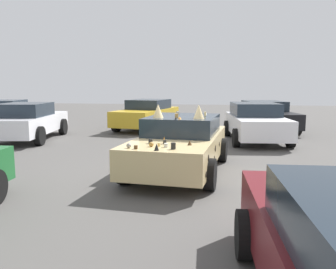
{
  "coord_description": "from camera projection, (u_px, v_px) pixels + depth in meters",
  "views": [
    {
      "loc": [
        -8.12,
        -1.11,
        2.07
      ],
      "look_at": [
        0.0,
        0.3,
        0.9
      ],
      "focal_mm": 36.79,
      "sensor_mm": 36.0,
      "label": 1
    }
  ],
  "objects": [
    {
      "name": "parked_sedan_row_back_far",
      "position": [
        265.0,
        116.0,
        15.97
      ],
      "size": [
        4.81,
        2.72,
        1.36
      ],
      "rotation": [
        0.0,
        0.0,
        3.34
      ],
      "color": "black",
      "rests_on": "ground"
    },
    {
      "name": "art_car_decorated",
      "position": [
        181.0,
        143.0,
        8.36
      ],
      "size": [
        4.5,
        2.27,
        1.64
      ],
      "rotation": [
        0.0,
        0.0,
        3.07
      ],
      "color": "#D8BC7F",
      "rests_on": "ground"
    },
    {
      "name": "ground_plane",
      "position": [
        180.0,
        171.0,
        8.4
      ],
      "size": [
        60.0,
        60.0,
        0.0
      ],
      "primitive_type": "plane",
      "color": "#514F4C"
    },
    {
      "name": "parked_sedan_far_right",
      "position": [
        2.0,
        115.0,
        15.8
      ],
      "size": [
        4.26,
        2.61,
        1.41
      ],
      "rotation": [
        0.0,
        0.0,
        3.34
      ],
      "color": "white",
      "rests_on": "ground"
    },
    {
      "name": "parked_sedan_near_left",
      "position": [
        256.0,
        122.0,
        12.9
      ],
      "size": [
        4.43,
        2.41,
        1.42
      ],
      "rotation": [
        0.0,
        0.0,
        3.26
      ],
      "color": "white",
      "rests_on": "ground"
    },
    {
      "name": "parked_sedan_far_left",
      "position": [
        147.0,
        114.0,
        16.47
      ],
      "size": [
        4.75,
        2.56,
        1.41
      ],
      "rotation": [
        0.0,
        0.0,
        2.98
      ],
      "color": "gold",
      "rests_on": "ground"
    },
    {
      "name": "parked_sedan_near_right",
      "position": [
        29.0,
        121.0,
        13.2
      ],
      "size": [
        4.65,
        2.52,
        1.43
      ],
      "rotation": [
        0.0,
        0.0,
        0.18
      ],
      "color": "white",
      "rests_on": "ground"
    }
  ]
}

